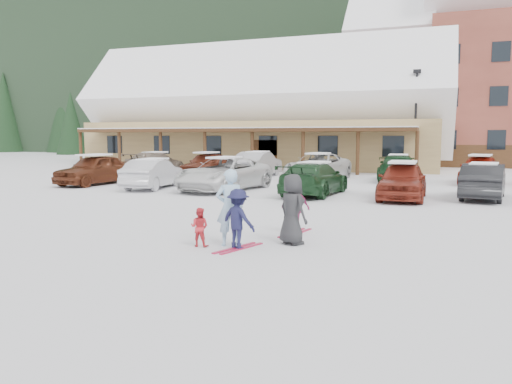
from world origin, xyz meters
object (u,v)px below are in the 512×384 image
(parked_car_3, at_px, (314,179))
(parked_car_4, at_px, (402,180))
(child_navy, at_px, (238,219))
(parked_car_1, at_px, (153,174))
(bystander_dark, at_px, (292,209))
(child_magenta, at_px, (295,208))
(parked_car_8, at_px, (207,164))
(lamp_post, at_px, (416,116))
(parked_car_2, at_px, (224,174))
(parked_car_12, at_px, (480,170))
(adult_skier, at_px, (230,207))
(parked_car_0, at_px, (95,170))
(parked_car_7, at_px, (155,163))
(parked_car_9, at_px, (258,164))
(parked_car_5, at_px, (483,181))
(parked_car_11, at_px, (398,168))
(parked_car_10, at_px, (318,167))
(day_lodge, at_px, (262,118))
(toddler_red, at_px, (200,227))

(parked_car_3, distance_m, parked_car_4, 3.61)
(child_navy, distance_m, parked_car_3, 10.57)
(parked_car_1, bearing_deg, bystander_dark, 127.40)
(child_magenta, xyz_separation_m, parked_car_8, (-9.97, 15.54, 0.08))
(lamp_post, relative_size, parked_car_2, 1.26)
(parked_car_3, distance_m, parked_car_12, 10.36)
(lamp_post, xyz_separation_m, adult_skier, (-2.87, -25.20, -2.98))
(child_navy, relative_size, parked_car_0, 0.30)
(parked_car_7, distance_m, parked_car_12, 19.77)
(parked_car_8, distance_m, parked_car_9, 3.16)
(lamp_post, relative_size, parked_car_12, 1.55)
(parked_car_5, bearing_deg, parked_car_3, 16.10)
(bystander_dark, xyz_separation_m, parked_car_11, (1.05, 17.68, -0.08))
(child_navy, xyz_separation_m, bystander_dark, (0.99, 0.87, 0.15))
(child_magenta, bearing_deg, parked_car_3, -68.40)
(adult_skier, bearing_deg, parked_car_4, -138.64)
(parked_car_2, xyz_separation_m, parked_car_7, (-8.50, 7.94, -0.05))
(parked_car_1, distance_m, parked_car_10, 9.59)
(parked_car_10, bearing_deg, parked_car_3, -70.84)
(parked_car_1, bearing_deg, parked_car_2, 179.51)
(parked_car_9, relative_size, parked_car_11, 0.93)
(child_magenta, distance_m, parked_car_4, 8.49)
(day_lodge, distance_m, parked_car_0, 18.68)
(toddler_red, bearing_deg, bystander_dark, -157.06)
(parked_car_10, xyz_separation_m, parked_car_11, (4.33, 0.85, -0.03))
(bystander_dark, bearing_deg, parked_car_12, -72.07)
(parked_car_7, bearing_deg, day_lodge, -105.93)
(toddler_red, height_order, parked_car_0, parked_car_0)
(adult_skier, relative_size, parked_car_0, 0.39)
(child_navy, height_order, parked_car_2, parked_car_2)
(parked_car_12, bearing_deg, lamp_post, 126.01)
(bystander_dark, xyz_separation_m, parked_car_7, (-14.60, 18.00, -0.10))
(adult_skier, distance_m, parked_car_5, 12.81)
(adult_skier, xyz_separation_m, child_magenta, (1.02, 1.87, -0.21))
(toddler_red, bearing_deg, parked_car_8, -68.26)
(parked_car_4, bearing_deg, parked_car_8, 149.08)
(adult_skier, distance_m, parked_car_3, 10.30)
(child_navy, bearing_deg, parked_car_2, -46.51)
(lamp_post, bearing_deg, parked_car_7, -157.87)
(day_lodge, height_order, parked_car_9, day_lodge)
(toddler_red, relative_size, child_magenta, 0.66)
(parked_car_4, xyz_separation_m, parked_car_8, (-12.06, 7.31, 0.01))
(parked_car_1, bearing_deg, parked_car_0, -16.72)
(child_magenta, relative_size, parked_car_10, 0.24)
(parked_car_3, xyz_separation_m, parked_car_5, (6.61, 0.98, 0.01))
(child_navy, relative_size, child_magenta, 1.00)
(lamp_post, distance_m, parked_car_2, 16.71)
(day_lodge, xyz_separation_m, parked_car_9, (3.52, -10.78, -3.17))
(parked_car_3, relative_size, parked_car_10, 0.87)
(child_navy, distance_m, bystander_dark, 1.33)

